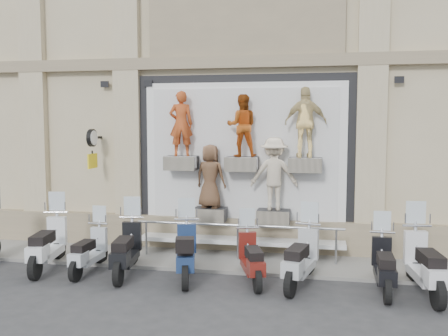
{
  "coord_description": "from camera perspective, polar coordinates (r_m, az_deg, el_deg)",
  "views": [
    {
      "loc": [
        1.88,
        -9.57,
        3.36
      ],
      "look_at": [
        -0.32,
        1.9,
        2.28
      ],
      "focal_mm": 40.0,
      "sensor_mm": 36.0,
      "label": 1
    }
  ],
  "objects": [
    {
      "name": "ground",
      "position": [
        10.31,
        -0.27,
        -13.72
      ],
      "size": [
        90.0,
        90.0,
        0.0
      ],
      "primitive_type": "plane",
      "color": "#313134",
      "rests_on": "ground"
    },
    {
      "name": "sidewalk",
      "position": [
        12.27,
        1.65,
        -10.4
      ],
      "size": [
        16.0,
        2.2,
        0.08
      ],
      "primitive_type": "cube",
      "color": "gray",
      "rests_on": "ground"
    },
    {
      "name": "building",
      "position": [
        16.88,
        4.46,
        14.27
      ],
      "size": [
        14.0,
        8.6,
        12.0
      ],
      "primitive_type": null,
      "color": "#C4B38F",
      "rests_on": "ground"
    },
    {
      "name": "shop_vitrine",
      "position": [
        12.48,
        2.7,
        0.74
      ],
      "size": [
        5.6,
        0.83,
        4.3
      ],
      "color": "black",
      "rests_on": "ground"
    },
    {
      "name": "guard_rail",
      "position": [
        12.07,
        1.58,
        -8.59
      ],
      "size": [
        5.06,
        0.1,
        0.93
      ],
      "primitive_type": null,
      "color": "#9EA0A5",
      "rests_on": "ground"
    },
    {
      "name": "clock_sign_bracket",
      "position": [
        13.36,
        -14.81,
        2.72
      ],
      "size": [
        0.1,
        0.8,
        1.02
      ],
      "color": "black",
      "rests_on": "ground"
    },
    {
      "name": "scooter_b",
      "position": [
        12.08,
        -19.54,
        -7.01
      ],
      "size": [
        0.97,
        2.17,
        1.7
      ],
      "primitive_type": null,
      "rotation": [
        0.0,
        0.0,
        0.18
      ],
      "color": "silver",
      "rests_on": "ground"
    },
    {
      "name": "scooter_c",
      "position": [
        11.59,
        -15.2,
        -8.11
      ],
      "size": [
        0.51,
        1.75,
        1.42
      ],
      "primitive_type": null,
      "rotation": [
        0.0,
        0.0,
        0.0
      ],
      "color": "#AFB6BE",
      "rests_on": "ground"
    },
    {
      "name": "scooter_d",
      "position": [
        11.19,
        -11.14,
        -7.9
      ],
      "size": [
        0.91,
        2.1,
        1.65
      ],
      "primitive_type": null,
      "rotation": [
        0.0,
        0.0,
        0.16
      ],
      "color": "black",
      "rests_on": "ground"
    },
    {
      "name": "scooter_e",
      "position": [
        10.77,
        -4.36,
        -8.33
      ],
      "size": [
        1.06,
        2.12,
        1.65
      ],
      "primitive_type": null,
      "rotation": [
        0.0,
        0.0,
        0.24
      ],
      "color": "navy",
      "rests_on": "ground"
    },
    {
      "name": "scooter_f",
      "position": [
        10.54,
        3.18,
        -9.13
      ],
      "size": [
        1.06,
        1.89,
        1.47
      ],
      "primitive_type": null,
      "rotation": [
        0.0,
        0.0,
        0.31
      ],
      "color": "#5A140F",
      "rests_on": "ground"
    },
    {
      "name": "scooter_g",
      "position": [
        10.41,
        8.79,
        -8.86
      ],
      "size": [
        1.03,
        2.11,
        1.65
      ],
      "primitive_type": null,
      "rotation": [
        0.0,
        0.0,
        -0.22
      ],
      "color": "#A4A7AB",
      "rests_on": "ground"
    },
    {
      "name": "scooter_h",
      "position": [
        10.44,
        17.87,
        -9.39
      ],
      "size": [
        0.58,
        1.88,
        1.52
      ],
      "primitive_type": null,
      "rotation": [
        0.0,
        0.0,
        -0.02
      ],
      "color": "black",
      "rests_on": "ground"
    },
    {
      "name": "scooter_i",
      "position": [
        10.5,
        22.03,
        -8.82
      ],
      "size": [
        0.84,
        2.19,
        1.74
      ],
      "primitive_type": null,
      "rotation": [
        0.0,
        0.0,
        0.1
      ],
      "color": "silver",
      "rests_on": "ground"
    }
  ]
}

